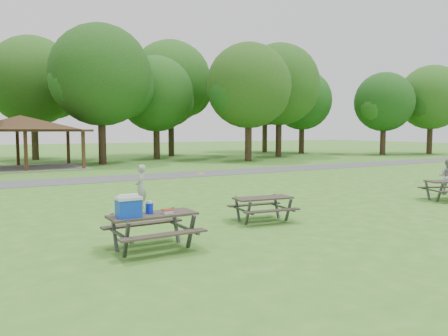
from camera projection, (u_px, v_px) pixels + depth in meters
ground at (264, 225)px, 12.48m from camera, size 160.00×160.00×0.00m
asphalt_path at (119, 178)px, 24.52m from camera, size 120.00×3.20×0.02m
pavilion at (20, 125)px, 30.84m from camera, size 8.60×7.01×3.76m
tree_row_e at (102, 78)px, 34.47m from camera, size 8.40×8.00×11.02m
tree_row_f at (157, 96)px, 40.57m from camera, size 7.35×7.00×9.55m
tree_row_g at (249, 88)px, 37.96m from camera, size 7.77×7.40×10.25m
tree_row_h at (280, 87)px, 43.93m from camera, size 8.61×8.20×11.37m
tree_row_i at (303, 102)px, 50.04m from camera, size 7.14×6.80×9.52m
tree_row_j at (384, 104)px, 47.50m from camera, size 6.72×6.40×8.96m
tree_deep_b at (34, 84)px, 39.33m from camera, size 8.40×8.00×11.13m
tree_deep_c at (171, 84)px, 44.96m from camera, size 8.82×8.40×11.90m
tree_deep_d at (266, 94)px, 52.82m from camera, size 8.40×8.00×11.27m
tree_flank_right at (431, 99)px, 49.18m from camera, size 7.56×7.20×9.97m
picnic_table_near at (145, 217)px, 9.74m from camera, size 1.99×1.63×1.37m
picnic_table_middle at (263, 203)px, 12.97m from camera, size 1.90×1.60×0.75m
frisbee_in_flight at (201, 174)px, 15.50m from camera, size 0.27×0.27×0.02m
frisbee_thrower at (141, 187)px, 14.98m from camera, size 0.56×0.66×1.54m
frisbee_catcher at (448, 177)px, 18.36m from camera, size 0.76×0.87×1.52m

